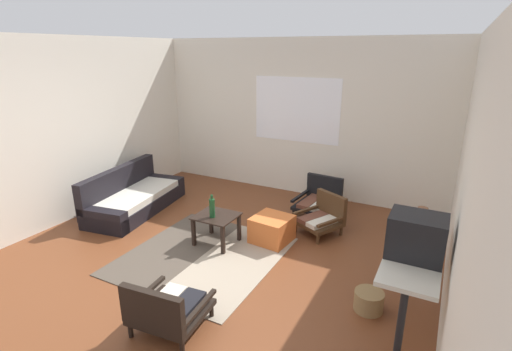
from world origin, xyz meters
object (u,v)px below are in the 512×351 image
Objects in this scene: console_shelf at (415,254)px; coffee_table at (216,222)px; couch at (133,198)px; wicker_basket at (369,301)px; crt_television at (416,236)px; clay_vase at (420,225)px; glass_bottle at (212,208)px; armchair_corner at (323,216)px; armchair_by_window at (319,199)px; ottoman_orange at (272,229)px; armchair_striped_foreground at (166,309)px.

coffee_table is at bearing 169.98° from console_shelf.
wicker_basket is (3.94, -0.79, -0.11)m from couch.
crt_television is 1.59× the size of clay_vase.
clay_vase reaches higher than console_shelf.
glass_bottle is at bearing 171.56° from console_shelf.
crt_television reaches higher than armchair_corner.
crt_television is at bearing -26.57° from wicker_basket.
clay_vase is at bearing 35.49° from wicker_basket.
crt_television is (1.58, -2.23, 0.75)m from armchair_by_window.
couch is at bearing -178.25° from ottoman_orange.
armchair_striped_foreground is 1.98m from wicker_basket.
crt_television is (1.32, -1.63, 0.75)m from armchair_corner.
coffee_table is 2.54m from console_shelf.
armchair_by_window is at bearing 60.77° from coffee_table.
ottoman_orange is 0.32× the size of console_shelf.
armchair_by_window reaches higher than wicker_basket.
ottoman_orange is 2.09m from console_shelf.
clay_vase is (1.84, -0.61, 0.73)m from ottoman_orange.
ottoman_orange is at bearing -131.44° from armchair_corner.
clay_vase reaches higher than armchair_striped_foreground.
coffee_table is 1.10× the size of ottoman_orange.
crt_television is (1.94, 1.01, 0.74)m from armchair_striped_foreground.
armchair_striped_foreground is 2.71m from armchair_corner.
coffee_table is at bearing -139.34° from armchair_corner.
clay_vase is (1.58, -1.80, 0.66)m from armchair_by_window.
wicker_basket is at bearing 36.93° from armchair_striped_foreground.
crt_television reaches higher than wicker_basket.
glass_bottle is (-0.01, -0.07, 0.22)m from coffee_table.
ottoman_orange is at bearing 149.84° from wicker_basket.
glass_bottle reaches higher than ottoman_orange.
armchair_by_window reaches higher than coffee_table.
glass_bottle is 2.21m from wicker_basket.
clay_vase reaches higher than couch.
armchair_by_window is 2.41× the size of clay_vase.
armchair_by_window is 3.26m from armchair_striped_foreground.
couch is at bearing 167.75° from glass_bottle.
ottoman_orange is (-0.26, -1.19, -0.07)m from armchair_by_window.
wicker_basket is (-0.35, 0.18, -0.89)m from crt_television.
console_shelf is 5.18× the size of wicker_basket.
couch is 3.51× the size of coffee_table.
clay_vase reaches higher than glass_bottle.
glass_bottle is (-0.64, -0.47, 0.37)m from ottoman_orange.
clay_vase is at bearing -48.74° from armchair_by_window.
console_shelf is at bearing -8.44° from glass_bottle.
glass_bottle reaches higher than coffee_table.
coffee_table is at bearing 167.68° from wicker_basket.
couch reaches higher than coffee_table.
crt_television reaches higher than couch.
ottoman_orange is at bearing 150.52° from crt_television.
crt_television is (4.29, -0.96, 0.78)m from couch.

